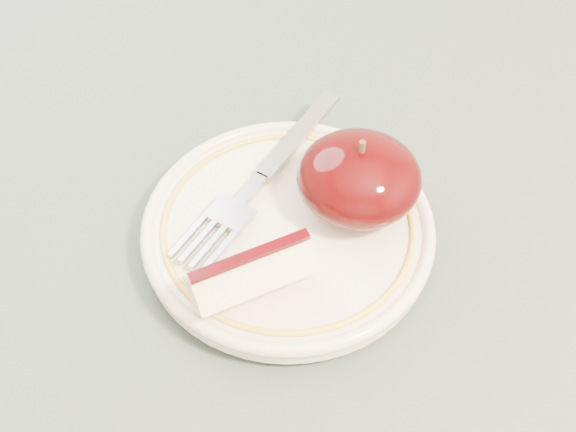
# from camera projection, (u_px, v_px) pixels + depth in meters

# --- Properties ---
(table) EXTENTS (0.90, 0.90, 0.75)m
(table) POSITION_uv_depth(u_px,v_px,m) (182.00, 419.00, 0.54)
(table) COLOR brown
(table) RESTS_ON ground
(plate) EXTENTS (0.19, 0.19, 0.02)m
(plate) POSITION_uv_depth(u_px,v_px,m) (288.00, 230.00, 0.51)
(plate) COLOR beige
(plate) RESTS_ON table
(apple_half) EXTENTS (0.08, 0.07, 0.06)m
(apple_half) POSITION_uv_depth(u_px,v_px,m) (359.00, 178.00, 0.50)
(apple_half) COLOR black
(apple_half) RESTS_ON plate
(apple_wedge) EXTENTS (0.08, 0.07, 0.04)m
(apple_wedge) POSITION_uv_depth(u_px,v_px,m) (251.00, 273.00, 0.46)
(apple_wedge) COLOR beige
(apple_wedge) RESTS_ON plate
(fork) EXTENTS (0.09, 0.17, 0.00)m
(fork) POSITION_uv_depth(u_px,v_px,m) (261.00, 178.00, 0.53)
(fork) COLOR #95989D
(fork) RESTS_ON plate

